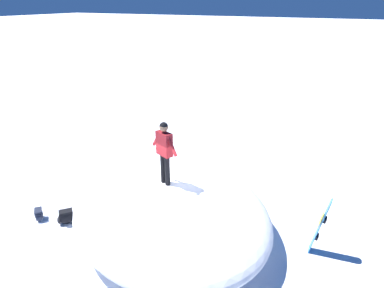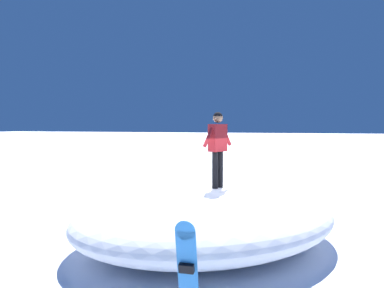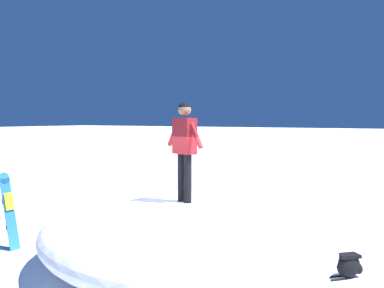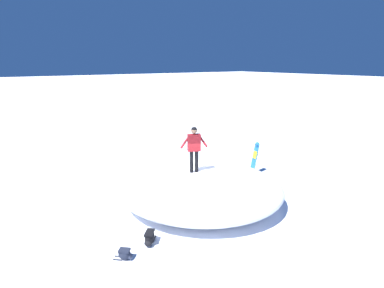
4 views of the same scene
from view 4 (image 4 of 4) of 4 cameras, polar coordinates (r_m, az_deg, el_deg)
name	(u,v)px [view 4 (image 4 of 4)]	position (r m, az deg, el deg)	size (l,w,h in m)	color
ground	(194,197)	(11.28, 0.37, -11.41)	(240.00, 240.00, 0.00)	white
snow_mound	(201,188)	(10.61, 1.93, -9.36)	(6.39, 5.14, 1.32)	white
snowboarder_standing	(194,145)	(9.99, 0.45, -0.25)	(0.50, 1.01, 1.80)	black
snowboard_primary_upright	(255,158)	(13.52, 13.32, -2.97)	(0.28, 0.36, 1.66)	#2672BF
backpack_near	(125,254)	(8.38, -14.20, -21.98)	(0.49, 0.53, 0.33)	#1E2333
backpack_far	(150,238)	(8.76, -9.11, -19.27)	(0.64, 0.60, 0.43)	black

